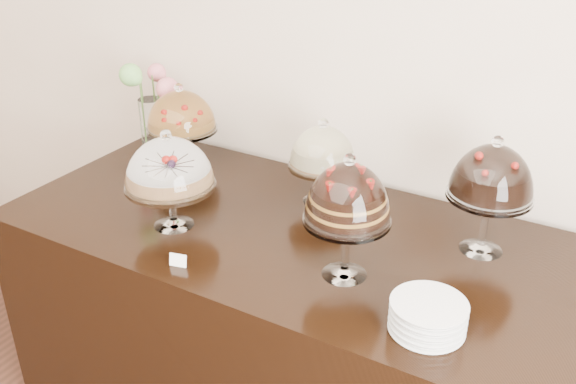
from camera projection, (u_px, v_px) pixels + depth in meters
The scene contains 10 objects.
wall_back at pixel (287, 27), 2.67m from camera, with size 5.00×0.04×3.00m, color beige.
display_counter at pixel (294, 327), 2.57m from camera, with size 2.20×1.00×0.90m, color black.
cake_stand_sugar_sponge at pixel (169, 168), 2.29m from camera, with size 0.33×0.33×0.38m.
cake_stand_choco_layer at pixel (348, 198), 1.98m from camera, with size 0.28×0.28×0.43m.
cake_stand_cheesecake at pixel (323, 152), 2.47m from camera, with size 0.27×0.27×0.35m.
cake_stand_dark_choco at pixel (492, 177), 2.12m from camera, with size 0.29×0.29×0.43m.
cake_stand_fruit_tart at pixel (181, 114), 2.78m from camera, with size 0.31×0.31×0.38m.
flower_vase at pixel (150, 101), 2.91m from camera, with size 0.29×0.30×0.45m.
plate_stack at pixel (428, 317), 1.83m from camera, with size 0.22×0.22×0.09m.
price_card_left at pixel (178, 260), 2.14m from camera, with size 0.06×0.01×0.04m, color white.
Camera 1 is at (1.35, 0.67, 2.10)m, focal length 40.00 mm.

